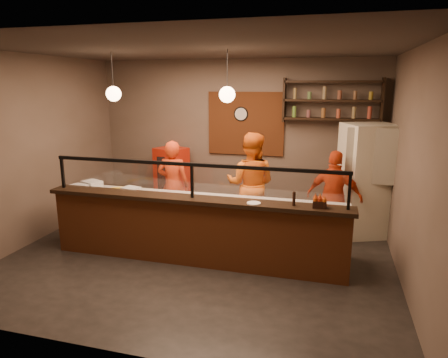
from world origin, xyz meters
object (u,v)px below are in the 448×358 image
(cook_mid, at_px, (251,184))
(cook_right, at_px, (334,197))
(fridge, at_px, (367,180))
(pepper_mill, at_px, (294,199))
(wall_clock, at_px, (241,114))
(condiment_caddy, at_px, (320,204))
(pizza_dough, at_px, (212,201))
(red_cooler, at_px, (172,179))
(cook_left, at_px, (173,185))

(cook_mid, xyz_separation_m, cook_right, (1.47, 0.01, -0.13))
(fridge, xyz_separation_m, pepper_mill, (-1.10, -2.05, 0.15))
(fridge, bearing_deg, cook_right, -158.07)
(wall_clock, bearing_deg, condiment_caddy, -57.79)
(cook_mid, bearing_deg, condiment_caddy, 130.59)
(pizza_dough, bearing_deg, cook_mid, 69.19)
(red_cooler, bearing_deg, cook_mid, -3.12)
(cook_left, distance_m, cook_right, 2.96)
(cook_right, xyz_separation_m, red_cooler, (-3.41, 0.95, -0.12))
(fridge, height_order, pepper_mill, fridge)
(fridge, bearing_deg, cook_left, 167.36)
(condiment_caddy, bearing_deg, wall_clock, 122.21)
(cook_left, relative_size, red_cooler, 1.22)
(cook_mid, height_order, pepper_mill, cook_mid)
(wall_clock, height_order, pepper_mill, wall_clock)
(condiment_caddy, bearing_deg, cook_right, 82.23)
(cook_right, relative_size, fridge, 0.80)
(pizza_dough, bearing_deg, cook_left, 136.52)
(cook_right, bearing_deg, pepper_mill, 81.84)
(cook_mid, bearing_deg, fridge, -164.36)
(wall_clock, distance_m, fridge, 2.82)
(cook_right, xyz_separation_m, fridge, (0.55, 0.54, 0.21))
(red_cooler, height_order, pizza_dough, red_cooler)
(cook_left, bearing_deg, pizza_dough, 133.85)
(pepper_mill, bearing_deg, cook_mid, 121.43)
(cook_right, bearing_deg, pizza_dough, 42.00)
(cook_left, xyz_separation_m, condiment_caddy, (2.75, -1.45, 0.27))
(fridge, xyz_separation_m, condiment_caddy, (-0.76, -2.05, 0.10))
(red_cooler, relative_size, pepper_mill, 6.93)
(cook_right, bearing_deg, red_cooler, -3.56)
(fridge, xyz_separation_m, red_cooler, (-3.96, 0.41, -0.33))
(cook_right, xyz_separation_m, pepper_mill, (-0.55, -1.51, 0.35))
(red_cooler, height_order, condiment_caddy, red_cooler)
(cook_mid, bearing_deg, wall_clock, -68.95)
(cook_right, bearing_deg, fridge, -123.73)
(pepper_mill, bearing_deg, condiment_caddy, 0.35)
(fridge, height_order, red_cooler, fridge)
(fridge, bearing_deg, red_cooler, 151.71)
(cook_left, distance_m, red_cooler, 1.12)
(cook_left, xyz_separation_m, fridge, (3.50, 0.60, 0.17))
(wall_clock, xyz_separation_m, pepper_mill, (1.40, -2.77, -0.94))
(red_cooler, distance_m, condiment_caddy, 4.06)
(fridge, bearing_deg, pepper_mill, -140.70)
(cook_right, bearing_deg, wall_clock, -20.84)
(wall_clock, xyz_separation_m, cook_left, (-1.00, -1.32, -1.26))
(cook_left, height_order, cook_mid, cook_mid)
(pizza_dough, bearing_deg, pepper_mill, -17.91)
(red_cooler, bearing_deg, pizza_dough, -29.75)
(wall_clock, relative_size, red_cooler, 0.22)
(wall_clock, bearing_deg, fridge, -16.07)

